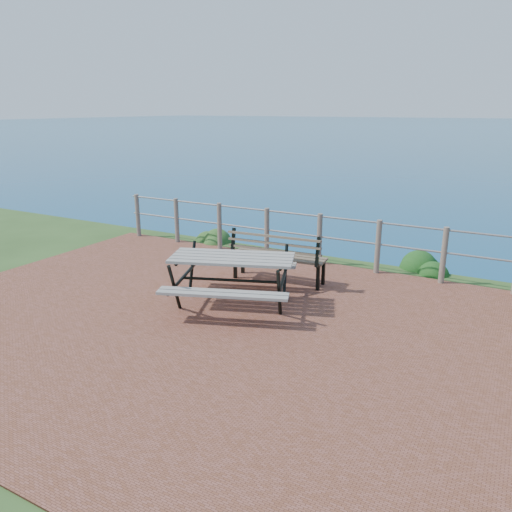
% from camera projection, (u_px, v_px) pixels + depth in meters
% --- Properties ---
extents(ground, '(10.00, 7.00, 0.12)m').
position_uv_depth(ground, '(229.00, 328.00, 7.00)').
color(ground, brown).
rests_on(ground, ground).
extents(safety_railing, '(9.40, 0.10, 1.00)m').
position_uv_depth(safety_railing, '(319.00, 236.00, 9.65)').
color(safety_railing, '#6B5B4C').
rests_on(safety_railing, ground).
extents(picnic_table, '(2.00, 1.53, 0.78)m').
position_uv_depth(picnic_table, '(232.00, 275.00, 7.64)').
color(picnic_table, gray).
rests_on(picnic_table, ground).
extents(park_bench, '(1.70, 0.56, 0.94)m').
position_uv_depth(park_bench, '(279.00, 248.00, 8.66)').
color(park_bench, brown).
rests_on(park_bench, ground).
extents(shrub_lip_west, '(0.76, 0.76, 0.50)m').
position_uv_depth(shrub_lip_west, '(214.00, 242.00, 11.49)').
color(shrub_lip_west, '#23521E').
rests_on(shrub_lip_west, ground).
extents(shrub_lip_east, '(0.80, 0.80, 0.56)m').
position_uv_depth(shrub_lip_east, '(424.00, 269.00, 9.55)').
color(shrub_lip_east, '#164615').
rests_on(shrub_lip_east, ground).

